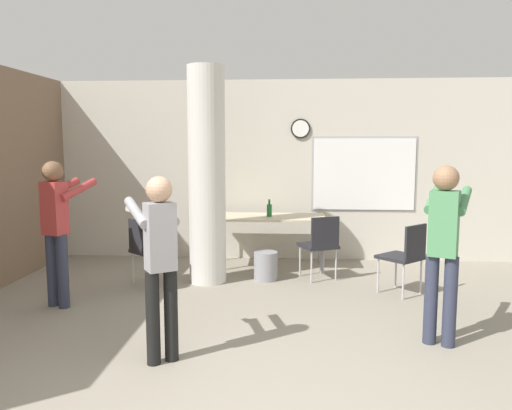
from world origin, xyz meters
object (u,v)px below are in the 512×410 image
at_px(person_watching_back, 57,222).
at_px(chair_table_right, 320,242).
at_px(person_playing_front, 160,254).
at_px(chair_mid_room, 405,253).
at_px(bottle_on_table, 269,210).
at_px(chair_near_pillar, 147,247).
at_px(person_playing_side, 444,240).
at_px(folding_table, 266,219).

bearing_deg(person_watching_back, chair_table_right, 23.72).
xyz_separation_m(person_playing_front, person_watching_back, (-1.50, 1.33, 0.04)).
bearing_deg(chair_mid_room, bottle_on_table, 144.68).
bearing_deg(chair_table_right, chair_near_pillar, -168.44).
relative_size(chair_mid_room, person_watching_back, 0.53).
xyz_separation_m(chair_near_pillar, person_playing_side, (3.18, -1.65, 0.45)).
height_order(bottle_on_table, person_playing_front, person_playing_front).
bearing_deg(chair_near_pillar, person_playing_front, -71.11).
distance_m(bottle_on_table, person_playing_front, 3.31).
distance_m(chair_near_pillar, chair_table_right, 2.27).
relative_size(chair_near_pillar, person_playing_front, 0.56).
xyz_separation_m(folding_table, person_watching_back, (-2.22, -1.93, 0.24)).
bearing_deg(bottle_on_table, person_watching_back, -140.14).
bearing_deg(person_playing_front, chair_mid_room, 39.67).
bearing_deg(person_playing_side, person_playing_front, -167.64).
bearing_deg(chair_near_pillar, person_watching_back, -131.55).
xyz_separation_m(chair_mid_room, person_playing_side, (-0.02, -1.50, 0.45)).
distance_m(folding_table, chair_mid_room, 2.14).
height_order(chair_near_pillar, chair_table_right, same).
bearing_deg(folding_table, chair_near_pillar, -143.59).
relative_size(person_playing_front, person_watching_back, 0.95).
height_order(chair_mid_room, person_watching_back, person_watching_back).
bearing_deg(bottle_on_table, person_playing_front, -103.31).
bearing_deg(folding_table, person_playing_front, -102.40).
relative_size(chair_mid_room, chair_table_right, 1.00).
bearing_deg(person_playing_front, chair_table_right, 60.86).
relative_size(folding_table, chair_near_pillar, 1.96).
relative_size(bottle_on_table, chair_mid_room, 0.29).
distance_m(folding_table, person_playing_front, 3.35).
height_order(folding_table, bottle_on_table, bottle_on_table).
xyz_separation_m(chair_near_pillar, chair_table_right, (2.22, 0.45, 0.00)).
height_order(folding_table, chair_near_pillar, chair_near_pillar).
bearing_deg(person_playing_side, chair_table_right, 114.50).
height_order(person_playing_front, person_playing_side, person_playing_side).
xyz_separation_m(chair_table_right, person_watching_back, (-2.98, -1.31, 0.45)).
height_order(chair_near_pillar, person_playing_front, person_playing_front).
relative_size(bottle_on_table, chair_table_right, 0.29).
relative_size(folding_table, person_playing_front, 1.09).
bearing_deg(chair_table_right, person_watching_back, -156.28).
xyz_separation_m(folding_table, chair_near_pillar, (-1.47, -1.08, -0.21)).
height_order(folding_table, chair_mid_room, chair_mid_room).
distance_m(bottle_on_table, person_watching_back, 2.95).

